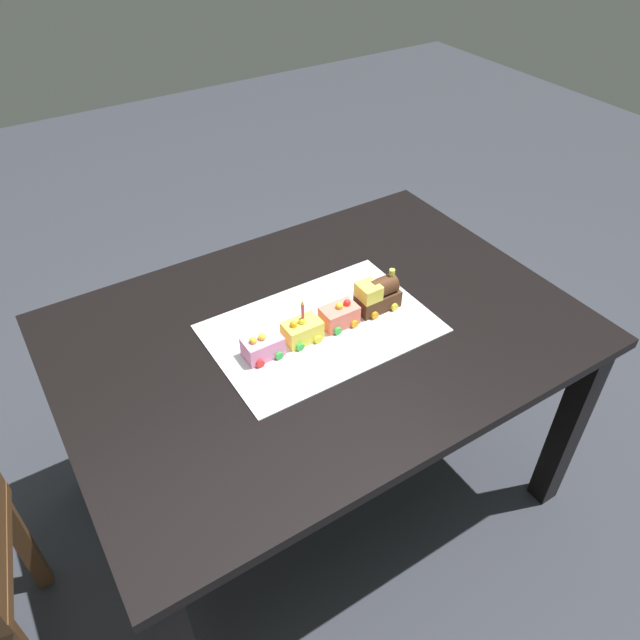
{
  "coord_description": "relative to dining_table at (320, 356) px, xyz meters",
  "views": [
    {
      "loc": [
        0.67,
        1.05,
        1.81
      ],
      "look_at": [
        0.0,
        0.01,
        0.77
      ],
      "focal_mm": 33.6,
      "sensor_mm": 36.0,
      "label": 1
    }
  ],
  "objects": [
    {
      "name": "cake_car_tanker_coral",
      "position": [
        -0.05,
        0.02,
        0.14
      ],
      "size": [
        0.1,
        0.08,
        0.07
      ],
      "color": "#F27260",
      "rests_on": "cake_board"
    },
    {
      "name": "cake_car_hopper_lemon",
      "position": [
        0.07,
        0.02,
        0.14
      ],
      "size": [
        0.1,
        0.08,
        0.07
      ],
      "color": "#F4E04C",
      "rests_on": "cake_board"
    },
    {
      "name": "dining_table",
      "position": [
        0.0,
        0.0,
        0.0
      ],
      "size": [
        1.4,
        1.0,
        0.74
      ],
      "color": "black",
      "rests_on": "ground"
    },
    {
      "name": "birthday_candle",
      "position": [
        0.06,
        0.02,
        0.21
      ],
      "size": [
        0.01,
        0.01,
        0.06
      ],
      "color": "#F24C59",
      "rests_on": "cake_car_hopper_lemon"
    },
    {
      "name": "ground_plane",
      "position": [
        0.0,
        0.0,
        -0.63
      ],
      "size": [
        8.0,
        8.0,
        0.0
      ],
      "primitive_type": "plane",
      "color": "#2D3038"
    },
    {
      "name": "cake_car_gondola_bubblegum",
      "position": [
        0.19,
        0.02,
        0.14
      ],
      "size": [
        0.1,
        0.08,
        0.07
      ],
      "color": "pink",
      "rests_on": "cake_board"
    },
    {
      "name": "cake_locomotive",
      "position": [
        -0.18,
        0.02,
        0.16
      ],
      "size": [
        0.14,
        0.08,
        0.12
      ],
      "color": "#472816",
      "rests_on": "cake_board"
    },
    {
      "name": "cake_board",
      "position": [
        0.0,
        0.01,
        0.11
      ],
      "size": [
        0.6,
        0.4,
        0.0
      ],
      "primitive_type": "cube",
      "color": "silver",
      "rests_on": "dining_table"
    }
  ]
}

